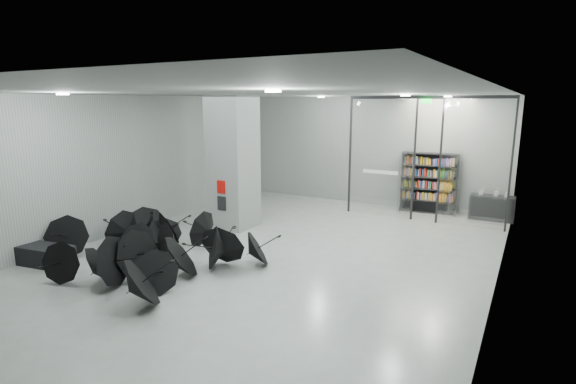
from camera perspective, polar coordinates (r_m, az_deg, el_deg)
The scene contains 10 objects.
room at distance 10.24m, azimuth -2.70°, elevation 6.27°, with size 14.00×14.02×4.01m.
column at distance 13.38m, azimuth -7.17°, elevation 3.84°, with size 1.20×1.20×4.00m, color slate.
fire_cabinet at distance 13.00m, azimuth -8.73°, elevation 0.66°, with size 0.28×0.04×0.38m, color #A50A07.
info_panel at distance 13.11m, azimuth -8.66°, elevation -1.48°, with size 0.30×0.03×0.42m, color black.
exit_sign at distance 14.25m, azimuth 17.59°, elevation 11.21°, with size 0.30×0.06×0.15m, color #0CE533.
glass_partition at distance 14.54m, azimuth 17.33°, elevation 4.74°, with size 5.06×0.08×4.00m.
bench at distance 12.01m, azimuth -29.30°, elevation -7.20°, with size 1.43×0.61×0.46m, color black.
bookshelf at distance 15.92m, azimuth 17.90°, elevation 1.14°, with size 1.90×0.38×2.09m, color black, non-canonical shape.
shop_counter at distance 15.78m, azimuth 25.07°, elevation -1.87°, with size 1.35×0.54×0.81m, color black.
umbrella_cluster at distance 10.94m, azimuth -17.27°, elevation -7.46°, with size 5.83×4.68×1.33m.
Camera 1 is at (5.44, -8.62, 3.81)m, focal length 27.21 mm.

